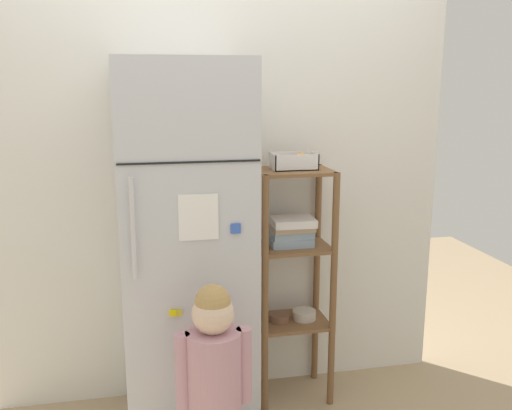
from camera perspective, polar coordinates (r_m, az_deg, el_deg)
name	(u,v)px	position (r m, az deg, el deg)	size (l,w,h in m)	color
kitchen_wall_back	(224,188)	(3.07, -3.25, 1.77)	(2.48, 0.03, 2.33)	silver
refrigerator	(186,254)	(2.75, -7.08, -4.92)	(0.60, 0.70, 1.83)	silver
child_standing	(214,374)	(2.38, -4.26, -16.61)	(0.31, 0.23, 0.96)	#47394B
pantry_shelf_unit	(292,260)	(3.06, 3.67, -5.58)	(0.40, 0.32, 1.28)	brown
fruit_bin	(297,162)	(2.95, 4.19, 4.33)	(0.23, 0.14, 0.09)	white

